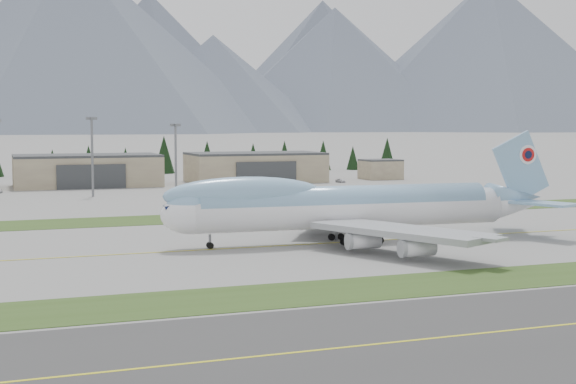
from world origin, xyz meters
name	(u,v)px	position (x,y,z in m)	size (l,w,h in m)	color
ground	(268,246)	(0.00, 0.00, 0.00)	(7000.00, 7000.00, 0.00)	slate
grass_strip_near	(363,289)	(0.00, -38.00, 0.00)	(400.00, 14.00, 0.08)	#324C1B
grass_strip_far	(205,218)	(0.00, 45.00, 0.00)	(400.00, 18.00, 0.08)	#324C1B
asphalt_taxiway	(466,335)	(0.00, -62.00, 0.00)	(400.00, 32.00, 0.04)	#333333
taxiway_line_main	(268,246)	(0.00, 0.00, 0.00)	(400.00, 0.40, 0.02)	yellow
taxiway_line_near	(466,335)	(0.00, -62.00, 0.00)	(400.00, 0.40, 0.02)	yellow
boeing_747_freighter	(347,206)	(14.58, -0.19, 6.54)	(75.02, 64.92, 19.82)	white
hangar_center	(87,170)	(-15.00, 149.90, 5.39)	(48.00, 26.60, 10.80)	gray
hangar_right	(255,167)	(45.00, 149.90, 5.39)	(48.00, 26.60, 10.80)	gray
control_shed	(381,169)	(95.00, 148.00, 3.80)	(14.00, 12.00, 7.60)	gray
service_vehicle_b	(194,193)	(12.79, 110.68, 0.00)	(1.28, 3.64, 1.20)	gold
service_vehicle_c	(340,183)	(72.92, 135.90, 0.00)	(1.85, 4.56, 1.32)	#ABABB0
conifer_belt	(115,158)	(2.91, 211.86, 6.85)	(270.22, 14.83, 16.30)	black
mountain_ridge_front	(63,51)	(133.60, 2187.36, 223.58)	(4326.67, 1253.66, 508.79)	#484E60
mountain_ridge_rear	(97,61)	(306.70, 2900.00, 254.09)	(4442.28, 1038.91, 519.45)	#484E60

